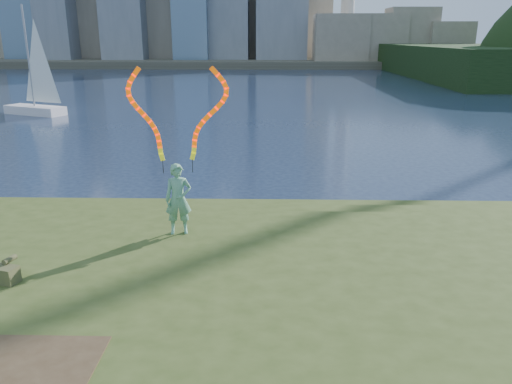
{
  "coord_description": "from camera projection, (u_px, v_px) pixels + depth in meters",
  "views": [
    {
      "loc": [
        1.7,
        -8.09,
        5.08
      ],
      "look_at": [
        1.49,
        1.0,
        2.24
      ],
      "focal_mm": 35.0,
      "sensor_mm": 36.0,
      "label": 1
    }
  ],
  "objects": [
    {
      "name": "ground",
      "position": [
        175.0,
        322.0,
        9.27
      ],
      "size": [
        320.0,
        320.0,
        0.0
      ],
      "primitive_type": "plane",
      "color": "#19253E",
      "rests_on": "ground"
    },
    {
      "name": "far_shore",
      "position": [
        260.0,
        60.0,
        99.76
      ],
      "size": [
        320.0,
        40.0,
        1.2
      ],
      "primitive_type": "cube",
      "color": "#494435",
      "rests_on": "ground"
    },
    {
      "name": "woman_with_ribbons",
      "position": [
        177.0,
        173.0,
        10.99
      ],
      "size": [
        2.02,
        0.53,
        4.0
      ],
      "rotation": [
        0.0,
        0.0,
        0.17
      ],
      "color": "#167E47",
      "rests_on": "grassy_knoll"
    },
    {
      "name": "canvas_bag",
      "position": [
        6.0,
        274.0,
        9.05
      ],
      "size": [
        0.5,
        0.56,
        0.41
      ],
      "rotation": [
        0.0,
        0.0,
        -0.28
      ],
      "color": "#494627",
      "rests_on": "grassy_knoll"
    },
    {
      "name": "sailboat",
      "position": [
        36.0,
        96.0,
        33.69
      ],
      "size": [
        4.63,
        3.09,
        7.15
      ],
      "rotation": [
        0.0,
        0.0,
        -0.41
      ],
      "color": "silver",
      "rests_on": "ground"
    }
  ]
}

